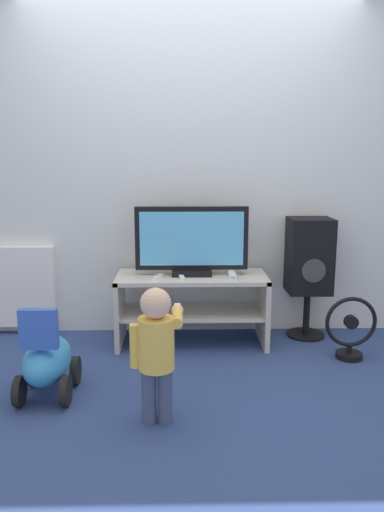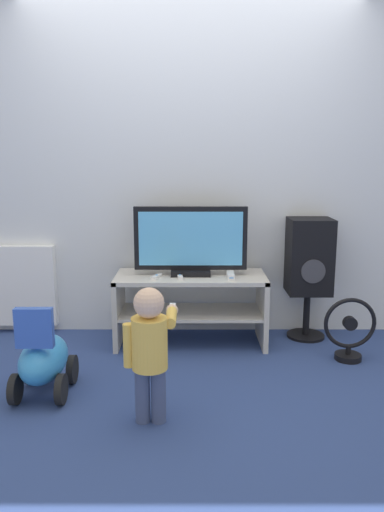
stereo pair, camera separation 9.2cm
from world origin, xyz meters
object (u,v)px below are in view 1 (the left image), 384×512
object	(u,v)px
child	(157,344)
speaker_tower	(309,259)
television	(192,242)
remote_primary	(158,277)
ride_on_toy	(47,361)
remote_secondary	(181,276)
game_console	(232,275)
radiator	(7,287)
floor_fan	(350,331)

from	to	relation	value
child	speaker_tower	world-z (taller)	speaker_tower
television	remote_primary	xyz separation A→B (m)	(-0.24, -0.12, -0.24)
child	ride_on_toy	xyz separation A→B (m)	(-0.66, 0.31, -0.22)
speaker_tower	television	bearing A→B (deg)	-173.83
remote_secondary	ride_on_toy	distance (m)	1.13
game_console	child	bearing A→B (deg)	-115.26
ride_on_toy	child	bearing A→B (deg)	-25.18
remote_secondary	child	distance (m)	1.06
radiator	floor_fan	bearing A→B (deg)	-12.63
ride_on_toy	radiator	distance (m)	1.23
ride_on_toy	remote_secondary	bearing A→B (deg)	43.40
remote_primary	child	world-z (taller)	child
speaker_tower	ride_on_toy	size ratio (longest dim) A/B	1.63
child	remote_secondary	bearing A→B (deg)	83.00
floor_fan	ride_on_toy	xyz separation A→B (m)	(-1.95, -0.50, 0.01)
television	child	world-z (taller)	television
television	floor_fan	world-z (taller)	television
remote_secondary	floor_fan	size ratio (longest dim) A/B	0.30
radiator	ride_on_toy	bearing A→B (deg)	-61.51
television	speaker_tower	xyz separation A→B (m)	(0.90, 0.10, -0.15)
remote_primary	television	bearing A→B (deg)	25.25
remote_secondary	speaker_tower	bearing A→B (deg)	11.77
game_console	speaker_tower	bearing A→B (deg)	18.68
television	remote_primary	distance (m)	0.36
child	ride_on_toy	world-z (taller)	child
ride_on_toy	radiator	xyz separation A→B (m)	(-0.58, 1.07, 0.16)
ride_on_toy	radiator	bearing A→B (deg)	118.49
remote_secondary	speaker_tower	world-z (taller)	speaker_tower
game_console	remote_secondary	distance (m)	0.37
speaker_tower	floor_fan	bearing A→B (deg)	-66.39
television	remote_secondary	xyz separation A→B (m)	(-0.08, -0.11, -0.24)
game_console	radiator	xyz separation A→B (m)	(-1.73, 0.33, -0.17)
game_console	radiator	size ratio (longest dim) A/B	0.21
television	speaker_tower	bearing A→B (deg)	6.17
child	radiator	world-z (taller)	child
television	radiator	bearing A→B (deg)	171.30
remote_primary	speaker_tower	bearing A→B (deg)	10.53
floor_fan	remote_secondary	bearing A→B (deg)	168.34
floor_fan	radiator	xyz separation A→B (m)	(-2.53, 0.57, 0.18)
remote_primary	child	xyz separation A→B (m)	(0.04, -1.04, -0.10)
floor_fan	ride_on_toy	size ratio (longest dim) A/B	0.78
speaker_tower	floor_fan	distance (m)	0.64
remote_secondary	floor_fan	distance (m)	1.24
floor_fan	remote_primary	bearing A→B (deg)	170.14
television	floor_fan	xyz separation A→B (m)	(1.09, -0.35, -0.57)
speaker_tower	ride_on_toy	xyz separation A→B (m)	(-1.76, -0.95, -0.40)
remote_secondary	radiator	xyz separation A→B (m)	(-1.36, 0.33, -0.16)
television	ride_on_toy	world-z (taller)	television
speaker_tower	child	bearing A→B (deg)	-131.35
game_console	floor_fan	distance (m)	0.90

